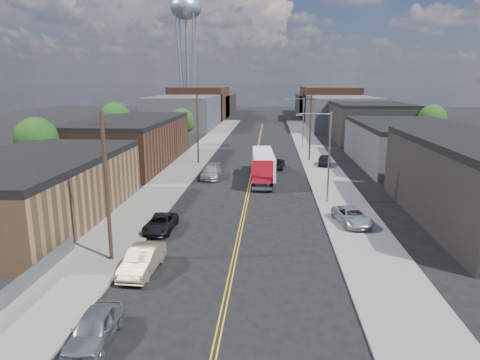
# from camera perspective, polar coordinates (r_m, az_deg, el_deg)

# --- Properties ---
(ground) EXTENTS (260.00, 260.00, 0.00)m
(ground) POSITION_cam_1_polar(r_m,az_deg,el_deg) (77.07, 2.34, 4.23)
(ground) COLOR black
(ground) RESTS_ON ground
(centerline) EXTENTS (0.32, 120.00, 0.01)m
(centerline) POSITION_cam_1_polar(r_m,az_deg,el_deg) (62.30, 1.90, 2.12)
(centerline) COLOR gold
(centerline) RESTS_ON ground
(sidewalk_left) EXTENTS (5.00, 140.00, 0.15)m
(sidewalk_left) POSITION_cam_1_polar(r_m,az_deg,el_deg) (63.36, -6.73, 2.29)
(sidewalk_left) COLOR slate
(sidewalk_left) RESTS_ON ground
(sidewalk_right) EXTENTS (5.00, 140.00, 0.15)m
(sidewalk_right) POSITION_cam_1_polar(r_m,az_deg,el_deg) (62.65, 10.62, 2.03)
(sidewalk_right) COLOR slate
(sidewalk_right) RESTS_ON ground
(warehouse_tan) EXTENTS (12.00, 22.00, 5.60)m
(warehouse_tan) POSITION_cam_1_polar(r_m,az_deg,el_deg) (40.74, -25.97, -1.08)
(warehouse_tan) COLOR brown
(warehouse_tan) RESTS_ON ground
(warehouse_brown) EXTENTS (12.00, 26.00, 6.60)m
(warehouse_brown) POSITION_cam_1_polar(r_m,az_deg,el_deg) (64.04, -14.49, 5.00)
(warehouse_brown) COLOR #46271C
(warehouse_brown) RESTS_ON ground
(industrial_right_b) EXTENTS (14.00, 24.00, 6.10)m
(industrial_right_b) POSITION_cam_1_polar(r_m,az_deg,el_deg) (65.74, 21.55, 4.49)
(industrial_right_b) COLOR #343436
(industrial_right_b) RESTS_ON ground
(industrial_right_c) EXTENTS (14.00, 22.00, 7.60)m
(industrial_right_c) POSITION_cam_1_polar(r_m,az_deg,el_deg) (90.64, 16.78, 7.44)
(industrial_right_c) COLOR black
(industrial_right_c) RESTS_ON ground
(skyline_left_a) EXTENTS (16.00, 30.00, 8.00)m
(skyline_left_a) POSITION_cam_1_polar(r_m,az_deg,el_deg) (113.62, -7.31, 9.02)
(skyline_left_a) COLOR #343436
(skyline_left_a) RESTS_ON ground
(skyline_right_a) EXTENTS (16.00, 30.00, 8.00)m
(skyline_right_a) POSITION_cam_1_polar(r_m,az_deg,el_deg) (112.79, 13.28, 8.75)
(skyline_right_a) COLOR #343436
(skyline_right_a) RESTS_ON ground
(skyline_left_b) EXTENTS (16.00, 26.00, 10.00)m
(skyline_left_b) POSITION_cam_1_polar(r_m,az_deg,el_deg) (138.11, -5.27, 10.18)
(skyline_left_b) COLOR #46271C
(skyline_left_b) RESTS_ON ground
(skyline_right_b) EXTENTS (16.00, 26.00, 10.00)m
(skyline_right_b) POSITION_cam_1_polar(r_m,az_deg,el_deg) (137.43, 11.68, 9.96)
(skyline_right_b) COLOR #46271C
(skyline_right_b) RESTS_ON ground
(skyline_left_c) EXTENTS (16.00, 40.00, 7.00)m
(skyline_left_c) POSITION_cam_1_polar(r_m,az_deg,el_deg) (157.93, -4.07, 10.02)
(skyline_left_c) COLOR black
(skyline_left_c) RESTS_ON ground
(skyline_right_c) EXTENTS (16.00, 40.00, 7.00)m
(skyline_right_c) POSITION_cam_1_polar(r_m,az_deg,el_deg) (157.34, 10.73, 9.81)
(skyline_right_c) COLOR black
(skyline_right_c) RESTS_ON ground
(water_tower) EXTENTS (9.00, 9.00, 36.90)m
(water_tower) POSITION_cam_1_polar(r_m,az_deg,el_deg) (129.82, -7.22, 21.31)
(water_tower) COLOR gray
(water_tower) RESTS_ON ground
(streetlight_near) EXTENTS (3.39, 0.25, 9.00)m
(streetlight_near) POSITION_cam_1_polar(r_m,az_deg,el_deg) (41.96, 11.29, 3.91)
(streetlight_near) COLOR gray
(streetlight_near) RESTS_ON ground
(streetlight_far) EXTENTS (3.39, 0.25, 9.00)m
(streetlight_far) POSITION_cam_1_polar(r_m,az_deg,el_deg) (76.58, 8.13, 8.07)
(streetlight_far) COLOR gray
(streetlight_far) RESTS_ON ground
(utility_pole_left_near) EXTENTS (1.60, 0.26, 10.00)m
(utility_pole_left_near) POSITION_cam_1_polar(r_m,az_deg,el_deg) (28.95, -17.36, -0.89)
(utility_pole_left_near) COLOR black
(utility_pole_left_near) RESTS_ON ground
(utility_pole_left_far) EXTENTS (1.60, 0.26, 10.00)m
(utility_pole_left_far) POSITION_cam_1_polar(r_m,az_deg,el_deg) (62.38, -5.67, 6.85)
(utility_pole_left_far) COLOR black
(utility_pole_left_far) RESTS_ON ground
(utility_pole_right) EXTENTS (1.60, 0.26, 10.00)m
(utility_pole_right) POSITION_cam_1_polar(r_m,az_deg,el_deg) (64.73, 9.37, 6.97)
(utility_pole_right) COLOR black
(utility_pole_right) RESTS_ON ground
(chainlink_fence) EXTENTS (0.05, 16.00, 1.22)m
(chainlink_fence) POSITION_cam_1_polar(r_m,az_deg,el_deg) (26.49, -28.79, -13.60)
(chainlink_fence) COLOR slate
(chainlink_fence) RESTS_ON ground
(tree_left_near) EXTENTS (4.85, 4.76, 7.91)m
(tree_left_near) POSITION_cam_1_polar(r_m,az_deg,el_deg) (53.50, -25.43, 4.67)
(tree_left_near) COLOR black
(tree_left_near) RESTS_ON ground
(tree_left_mid) EXTENTS (5.10, 5.04, 8.37)m
(tree_left_mid) POSITION_cam_1_polar(r_m,az_deg,el_deg) (76.09, -16.25, 7.77)
(tree_left_mid) COLOR black
(tree_left_mid) RESTS_ON ground
(tree_left_far) EXTENTS (4.35, 4.20, 6.97)m
(tree_left_far) POSITION_cam_1_polar(r_m,az_deg,el_deg) (80.13, -7.69, 7.75)
(tree_left_far) COLOR black
(tree_left_far) RESTS_ON ground
(tree_right_far) EXTENTS (4.85, 4.76, 7.91)m
(tree_right_far) POSITION_cam_1_polar(r_m,az_deg,el_deg) (81.28, 24.25, 7.24)
(tree_right_far) COLOR black
(tree_right_far) RESTS_ON ground
(semi_truck) EXTENTS (2.97, 13.80, 3.58)m
(semi_truck) POSITION_cam_1_polar(r_m,az_deg,el_deg) (52.45, 3.13, 2.29)
(semi_truck) COLOR silver
(semi_truck) RESTS_ON ground
(car_left_a) EXTENTS (1.90, 4.44, 1.50)m
(car_left_a) POSITION_cam_1_polar(r_m,az_deg,el_deg) (21.85, -18.82, -18.16)
(car_left_a) COLOR #96989B
(car_left_a) RESTS_ON ground
(car_left_b) EXTENTS (1.93, 4.95, 1.61)m
(car_left_b) POSITION_cam_1_polar(r_m,az_deg,el_deg) (28.09, -12.89, -10.38)
(car_left_b) COLOR #958261
(car_left_b) RESTS_ON ground
(car_left_c) EXTENTS (2.16, 4.61, 1.28)m
(car_left_c) POSITION_cam_1_polar(r_m,az_deg,el_deg) (35.20, -10.53, -5.69)
(car_left_c) COLOR black
(car_left_c) RESTS_ON ground
(car_left_d) EXTENTS (2.15, 5.29, 1.53)m
(car_left_d) POSITION_cam_1_polar(r_m,az_deg,el_deg) (53.36, -3.88, 1.08)
(car_left_d) COLOR #B9BCBF
(car_left_d) RESTS_ON ground
(car_right_lot_a) EXTENTS (3.12, 5.20, 1.35)m
(car_right_lot_a) POSITION_cam_1_polar(r_m,az_deg,el_deg) (36.97, 14.71, -4.68)
(car_right_lot_a) COLOR silver
(car_right_lot_a) RESTS_ON sidewalk_right
(car_right_lot_c) EXTENTS (2.19, 4.45, 1.46)m
(car_right_lot_c) POSITION_cam_1_polar(r_m,az_deg,el_deg) (61.74, 11.17, 2.61)
(car_right_lot_c) COLOR black
(car_right_lot_c) RESTS_ON sidewalk_right
(car_ahead_truck) EXTENTS (2.62, 4.80, 1.28)m
(car_ahead_truck) POSITION_cam_1_polar(r_m,az_deg,el_deg) (59.19, 4.84, 2.13)
(car_ahead_truck) COLOR black
(car_ahead_truck) RESTS_ON ground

